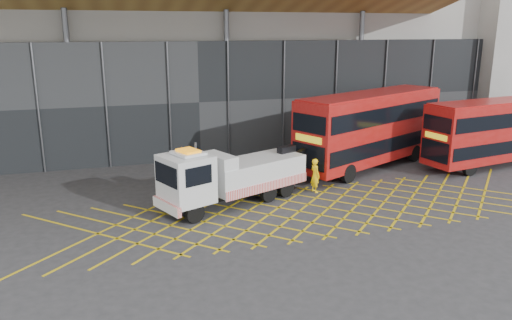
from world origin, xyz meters
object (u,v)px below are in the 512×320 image
object	(u,v)px
recovery_truck	(230,176)
bus_second	(496,130)
bus_towed	(371,126)
worker	(315,175)

from	to	relation	value
recovery_truck	bus_second	xyz separation A→B (m)	(18.52, 2.35, 0.86)
bus_second	bus_towed	bearing A→B (deg)	156.77
bus_second	worker	bearing A→B (deg)	178.02
recovery_truck	bus_towed	distance (m)	11.36
bus_second	worker	distance (m)	13.74
bus_towed	bus_second	size ratio (longest dim) A/B	1.10
bus_towed	bus_second	distance (m)	8.34
worker	recovery_truck	bearing A→B (deg)	87.47
worker	bus_towed	bearing A→B (deg)	-65.08
bus_towed	bus_second	bearing A→B (deg)	-39.19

